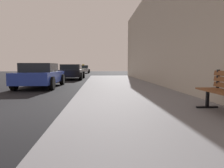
# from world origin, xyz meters

# --- Properties ---
(sidewalk) EXTENTS (4.00, 32.00, 0.15)m
(sidewalk) POSITION_xyz_m (4.00, 0.00, 0.07)
(sidewalk) COLOR slate
(sidewalk) RESTS_ON ground_plane
(car_blue) EXTENTS (1.94, 4.17, 1.27)m
(car_blue) POSITION_xyz_m (-0.25, 6.05, 0.64)
(car_blue) COLOR #233899
(car_blue) RESTS_ON ground_plane
(car_black) EXTENTS (2.01, 4.50, 1.27)m
(car_black) POSITION_xyz_m (0.49, 12.59, 0.65)
(car_black) COLOR black
(car_black) RESTS_ON ground_plane
(car_green) EXTENTS (2.02, 4.57, 1.27)m
(car_green) POSITION_xyz_m (-0.17, 18.91, 0.65)
(car_green) COLOR #196638
(car_green) RESTS_ON ground_plane
(car_silver) EXTENTS (1.99, 4.39, 1.43)m
(car_silver) POSITION_xyz_m (0.33, 28.08, 0.65)
(car_silver) COLOR #B7B7BF
(car_silver) RESTS_ON ground_plane
(car_white) EXTENTS (2.07, 4.08, 1.27)m
(car_white) POSITION_xyz_m (-0.48, 37.76, 0.65)
(car_white) COLOR white
(car_white) RESTS_ON ground_plane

